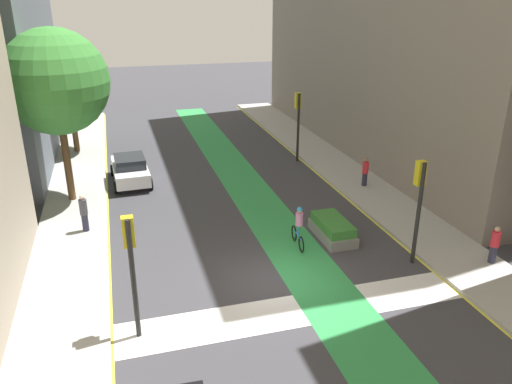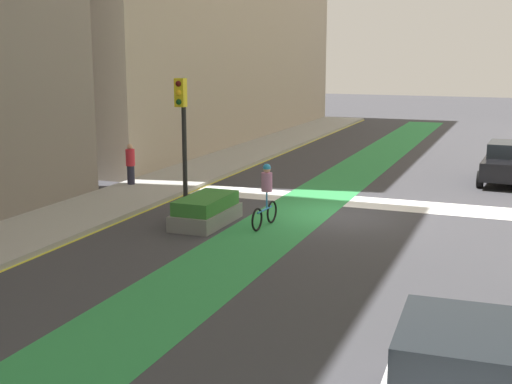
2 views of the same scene
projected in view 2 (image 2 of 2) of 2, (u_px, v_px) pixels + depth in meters
The scene contains 10 objects.
ground_plane at pixel (341, 214), 21.73m from camera, with size 120.00×120.00×0.00m, color #38383D.
bike_lane_paint at pixel (298, 211), 22.24m from camera, with size 2.40×60.00×0.01m, color #2D8C47.
crosswalk_band at pixel (356, 202), 23.55m from camera, with size 12.00×1.80×0.01m, color silver.
sidewalk_right at pixel (135, 194), 24.39m from camera, with size 3.00×60.00×0.15m, color #9E9E99.
curb_stripe_right at pixel (172, 200), 23.87m from camera, with size 0.16×60.00×0.01m, color yellow.
traffic_signal_near_right at pixel (182, 115), 23.22m from camera, with size 0.35×0.52×4.17m.
car_black_left_near at pixel (510, 162), 26.78m from camera, with size 2.18×4.28×1.57m.
cyclist_in_lane at pixel (266, 194), 20.07m from camera, with size 0.32×1.73×1.86m.
pedestrian_sidewalk_right_b at pixel (130, 164), 25.71m from camera, with size 0.34×0.34×1.53m.
median_planter at pixel (206, 211), 20.43m from camera, with size 1.26×2.61×0.85m.
Camera 2 is at (-5.20, 20.67, 5.07)m, focal length 48.39 mm.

